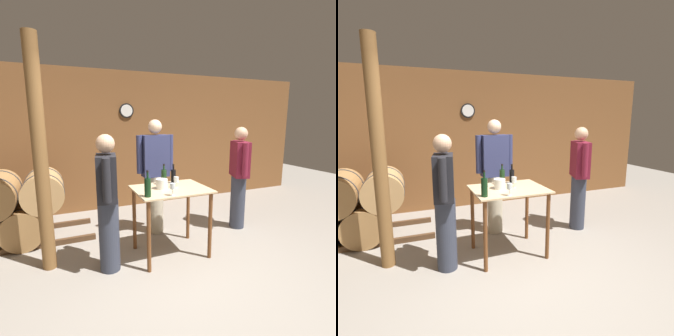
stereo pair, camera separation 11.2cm
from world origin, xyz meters
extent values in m
plane|color=gray|center=(0.00, 0.00, 0.00)|extent=(14.00, 14.00, 0.00)
cube|color=brown|center=(0.00, 2.88, 1.35)|extent=(8.40, 0.05, 2.70)
cylinder|color=black|center=(-0.04, 2.84, 1.94)|extent=(0.28, 0.03, 0.28)
cylinder|color=white|center=(-0.04, 2.83, 1.94)|extent=(0.23, 0.01, 0.23)
cube|color=#4C331E|center=(-2.16, 2.21, 0.04)|extent=(2.52, 0.06, 0.08)
cylinder|color=#9E7242|center=(-1.87, 1.88, 0.28)|extent=(0.56, 0.83, 0.56)
cylinder|color=#38383D|center=(-1.87, 1.63, 0.28)|extent=(0.58, 0.03, 0.58)
cylinder|color=#38383D|center=(-1.87, 2.13, 0.28)|extent=(0.58, 0.03, 0.58)
cylinder|color=#38383D|center=(-2.16, 2.13, 0.76)|extent=(0.58, 0.03, 0.58)
cylinder|color=tan|center=(-1.57, 1.88, 0.76)|extent=(0.56, 0.83, 0.56)
cylinder|color=#38383D|center=(-1.57, 1.63, 0.76)|extent=(0.58, 0.03, 0.58)
cylinder|color=#38383D|center=(-1.57, 2.13, 0.76)|extent=(0.58, 0.03, 0.58)
cube|color=#D1B284|center=(-0.02, 0.71, 0.90)|extent=(0.95, 0.74, 0.02)
cylinder|color=brown|center=(-0.43, 0.40, 0.44)|extent=(0.05, 0.05, 0.89)
cylinder|color=brown|center=(0.40, 0.40, 0.44)|extent=(0.05, 0.05, 0.89)
cylinder|color=brown|center=(-0.43, 1.02, 0.44)|extent=(0.05, 0.05, 0.89)
cylinder|color=brown|center=(0.40, 1.02, 0.44)|extent=(0.05, 0.05, 0.89)
cylinder|color=brown|center=(-1.52, 0.96, 1.35)|extent=(0.16, 0.16, 2.70)
cylinder|color=black|center=(-0.41, 0.47, 1.01)|extent=(0.08, 0.08, 0.22)
cylinder|color=black|center=(-0.41, 0.47, 1.17)|extent=(0.02, 0.02, 0.09)
cylinder|color=black|center=(-0.41, 0.47, 1.21)|extent=(0.03, 0.03, 0.02)
cylinder|color=#193819|center=(-0.03, 0.92, 1.01)|extent=(0.07, 0.07, 0.21)
cylinder|color=#193819|center=(-0.03, 0.92, 1.15)|extent=(0.02, 0.02, 0.08)
cylinder|color=black|center=(-0.03, 0.92, 1.18)|extent=(0.03, 0.03, 0.02)
cylinder|color=black|center=(0.13, 0.96, 1.00)|extent=(0.07, 0.07, 0.19)
cylinder|color=black|center=(0.13, 0.96, 1.13)|extent=(0.02, 0.02, 0.08)
cylinder|color=black|center=(0.13, 0.96, 1.16)|extent=(0.03, 0.03, 0.02)
cylinder|color=silver|center=(-0.13, 0.40, 0.91)|extent=(0.06, 0.06, 0.00)
cylinder|color=silver|center=(-0.13, 0.40, 0.95)|extent=(0.01, 0.01, 0.08)
cylinder|color=silver|center=(-0.13, 0.40, 1.02)|extent=(0.06, 0.06, 0.07)
cylinder|color=silver|center=(0.06, 0.71, 0.91)|extent=(0.06, 0.06, 0.00)
cylinder|color=silver|center=(0.06, 0.71, 0.94)|extent=(0.01, 0.01, 0.07)
cylinder|color=silver|center=(0.06, 0.71, 1.01)|extent=(0.07, 0.07, 0.07)
cylinder|color=white|center=(-0.13, 0.74, 0.97)|extent=(0.15, 0.15, 0.13)
cylinder|color=#333847|center=(-0.85, 0.64, 0.44)|extent=(0.24, 0.24, 0.88)
cube|color=black|center=(-0.85, 0.64, 1.14)|extent=(0.29, 0.43, 0.52)
sphere|color=tan|center=(-0.85, 0.64, 1.52)|extent=(0.21, 0.21, 0.21)
cylinder|color=black|center=(-0.89, 0.39, 1.16)|extent=(0.09, 0.09, 0.47)
cylinder|color=black|center=(-0.80, 0.88, 1.16)|extent=(0.09, 0.09, 0.47)
cylinder|color=#B7AD93|center=(0.03, 1.43, 0.46)|extent=(0.24, 0.24, 0.92)
cube|color=navy|center=(0.03, 1.43, 1.23)|extent=(0.40, 0.22, 0.63)
sphere|color=beige|center=(0.03, 1.43, 1.68)|extent=(0.21, 0.21, 0.21)
cylinder|color=navy|center=(0.28, 1.43, 1.27)|extent=(0.09, 0.09, 0.57)
cylinder|color=navy|center=(-0.22, 1.43, 1.27)|extent=(0.09, 0.09, 0.57)
cylinder|color=#333847|center=(1.35, 1.08, 0.44)|extent=(0.24, 0.24, 0.87)
cube|color=maroon|center=(1.35, 1.08, 1.15)|extent=(0.34, 0.45, 0.56)
sphere|color=tan|center=(1.35, 1.08, 1.56)|extent=(0.21, 0.21, 0.21)
cylinder|color=maroon|center=(1.44, 1.31, 1.18)|extent=(0.09, 0.09, 0.51)
cylinder|color=maroon|center=(1.27, 0.84, 1.18)|extent=(0.09, 0.09, 0.51)
camera|label=1|loc=(-1.33, -2.30, 1.80)|focal=28.00mm
camera|label=2|loc=(-1.23, -2.34, 1.80)|focal=28.00mm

